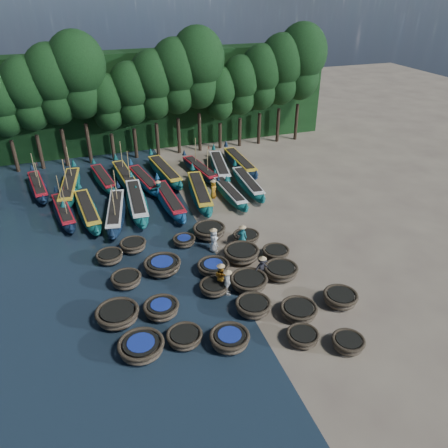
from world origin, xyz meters
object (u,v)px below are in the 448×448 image
object	(u,v)px
coracle_20	(110,257)
long_boat_10	(70,187)
coracle_16	(162,266)
fisherman_6	(213,188)
coracle_6	(185,337)
long_boat_12	(125,177)
fisherman_4	(228,282)
long_boat_13	(144,180)
long_boat_9	(38,187)
long_boat_6	(200,192)
fisherman_5	(158,189)
coracle_23	(209,231)
long_boat_8	(248,184)
coracle_4	(348,343)
coracle_22	(184,241)
long_boat_2	(88,210)
coracle_15	(126,280)
coracle_19	(276,253)
long_boat_16	(220,167)
fisherman_3	(262,267)
long_boat_5	(169,200)
long_boat_7	(229,193)
coracle_14	(281,271)
coracle_8	(299,311)
coracle_2	(230,339)
long_boat_1	(64,212)
coracle_10	(118,315)
long_boat_11	(103,179)
coracle_5	(141,347)
fisherman_0	(214,240)
long_boat_4	(137,202)
coracle_24	(246,237)
long_boat_15	(200,170)
fisherman_2	(221,276)
coracle_7	(253,306)
long_boat_3	(116,212)
coracle_17	(213,267)
coracle_9	(340,298)
coracle_11	(161,309)
long_boat_14	(165,172)
long_boat_17	(240,163)

from	to	relation	value
coracle_20	long_boat_10	xyz separation A→B (m)	(-2.12, 11.74, 0.22)
coracle_16	fisherman_6	distance (m)	11.20
coracle_6	coracle_16	distance (m)	6.56
long_boat_12	fisherman_4	world-z (taller)	long_boat_12
fisherman_4	long_boat_13	bearing A→B (deg)	28.86
long_boat_9	long_boat_13	xyz separation A→B (m)	(9.02, -1.61, 0.00)
long_boat_6	fisherman_5	world-z (taller)	fisherman_5
coracle_23	coracle_20	bearing A→B (deg)	-172.53
long_boat_8	fisherman_6	distance (m)	3.50
coracle_4	coracle_22	xyz separation A→B (m)	(-5.40, 12.27, -0.03)
coracle_20	long_boat_2	xyz separation A→B (m)	(-0.95, 6.91, 0.17)
coracle_20	fisherman_5	world-z (taller)	fisherman_5
coracle_15	coracle_19	world-z (taller)	coracle_15
coracle_23	long_boat_16	xyz separation A→B (m)	(4.49, 11.11, 0.10)
long_boat_6	fisherman_3	distance (m)	12.12
coracle_23	long_boat_5	distance (m)	5.89
coracle_16	long_boat_7	distance (m)	11.56
coracle_14	coracle_19	size ratio (longest dim) A/B	1.21
coracle_8	coracle_15	xyz separation A→B (m)	(-8.66, 5.90, 0.03)
coracle_16	fisherman_3	bearing A→B (deg)	-25.38
coracle_2	fisherman_5	bearing A→B (deg)	89.92
long_boat_1	long_boat_9	xyz separation A→B (m)	(-2.02, 5.62, 0.01)
coracle_10	fisherman_3	size ratio (longest dim) A/B	1.46
long_boat_11	fisherman_6	world-z (taller)	fisherman_6
coracle_5	fisherman_0	bearing A→B (deg)	51.22
coracle_6	coracle_8	distance (m)	6.50
coracle_15	long_boat_4	xyz separation A→B (m)	(2.24, 10.05, 0.19)
coracle_24	long_boat_15	xyz separation A→B (m)	(0.25, 12.62, 0.15)
long_boat_5	fisherman_2	size ratio (longest dim) A/B	4.49
fisherman_3	fisherman_5	world-z (taller)	fisherman_3
long_boat_11	fisherman_4	xyz separation A→B (m)	(5.43, -18.68, 0.39)
coracle_16	coracle_20	xyz separation A→B (m)	(-3.08, 2.23, -0.07)
coracle_7	long_boat_15	world-z (taller)	long_boat_15
long_boat_3	coracle_17	bearing A→B (deg)	-52.07
fisherman_4	coracle_22	bearing A→B (deg)	32.25
long_boat_15	fisherman_6	bearing A→B (deg)	-102.72
long_boat_9	long_boat_10	xyz separation A→B (m)	(2.64, -1.33, 0.10)
coracle_9	long_boat_11	world-z (taller)	long_boat_11
long_boat_15	fisherman_2	world-z (taller)	long_boat_15
coracle_15	coracle_16	world-z (taller)	coracle_16
coracle_11	long_boat_2	size ratio (longest dim) A/B	0.24
long_boat_14	fisherman_5	bearing A→B (deg)	-115.60
coracle_23	coracle_19	bearing A→B (deg)	-50.20
long_boat_12	long_boat_14	xyz separation A→B (m)	(3.66, -0.04, 0.03)
coracle_7	long_boat_17	world-z (taller)	long_boat_17
fisherman_4	long_boat_16	bearing A→B (deg)	5.30
coracle_4	long_boat_11	distance (m)	26.66
coracle_20	long_boat_9	size ratio (longest dim) A/B	0.24
long_boat_13	fisherman_2	distance (m)	16.58
coracle_22	long_boat_16	xyz separation A→B (m)	(6.50, 11.66, 0.21)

